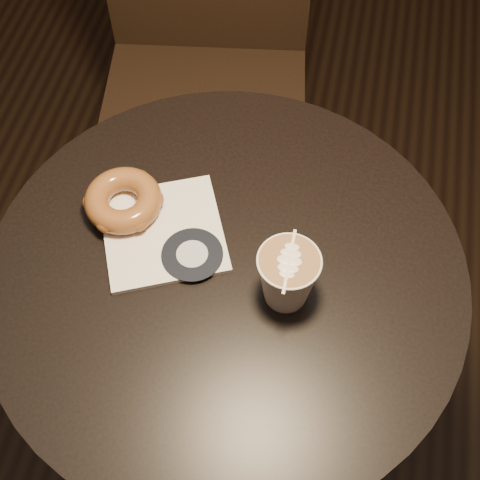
# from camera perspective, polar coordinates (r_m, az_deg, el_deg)

# --- Properties ---
(cafe_table) EXTENTS (0.70, 0.70, 0.75)m
(cafe_table) POSITION_cam_1_polar(r_m,az_deg,el_deg) (1.14, -1.05, -7.36)
(cafe_table) COLOR black
(cafe_table) RESTS_ON ground
(chair) EXTENTS (0.50, 0.50, 1.11)m
(chair) POSITION_cam_1_polar(r_m,az_deg,el_deg) (1.48, -2.99, 17.06)
(chair) COLOR black
(chair) RESTS_ON ground
(pastry_bag) EXTENTS (0.23, 0.23, 0.01)m
(pastry_bag) POSITION_cam_1_polar(r_m,az_deg,el_deg) (1.00, -6.57, 0.68)
(pastry_bag) COLOR white
(pastry_bag) RESTS_ON cafe_table
(doughnut) EXTENTS (0.12, 0.12, 0.04)m
(doughnut) POSITION_cam_1_polar(r_m,az_deg,el_deg) (1.01, -9.94, 3.36)
(doughnut) COLOR brown
(doughnut) RESTS_ON pastry_bag
(latte_cup) EXTENTS (0.09, 0.09, 0.10)m
(latte_cup) POSITION_cam_1_polar(r_m,az_deg,el_deg) (0.90, 4.06, -3.24)
(latte_cup) COLOR white
(latte_cup) RESTS_ON cafe_table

